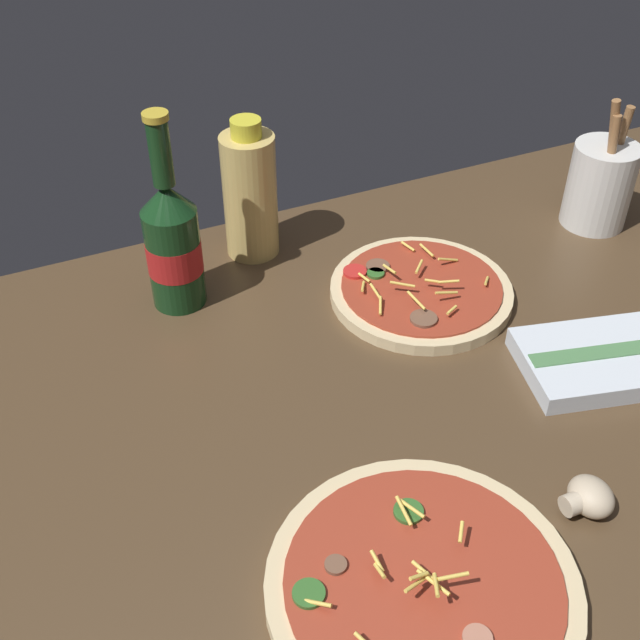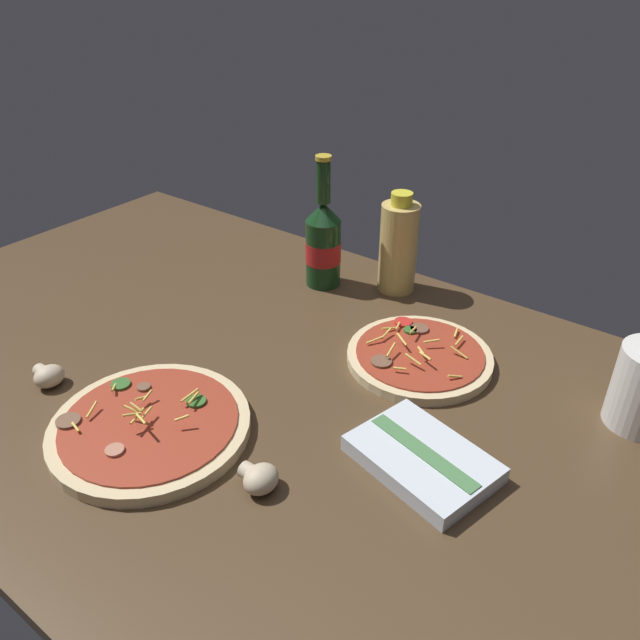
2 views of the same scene
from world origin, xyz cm
name	(u,v)px [view 2 (image 2 of 2)]	position (x,y,z in cm)	size (l,w,h in cm)	color
counter_slab	(275,387)	(0.00, 0.00, 1.25)	(160.00, 90.00, 2.50)	#4C3823
pizza_near	(150,426)	(-6.13, -19.31, 3.52)	(27.58, 27.58, 5.03)	beige
pizza_far	(419,356)	(15.25, 18.01, 3.43)	(23.38, 23.38, 3.71)	beige
beer_bottle	(323,242)	(-13.11, 30.12, 11.36)	(6.85, 6.85, 25.61)	#143819
oil_bottle	(398,246)	(-0.53, 36.94, 11.46)	(7.22, 7.22, 19.49)	#D6B766
mushroom_left	(48,376)	(-27.01, -21.44, 4.13)	(4.90, 4.67, 3.27)	beige
mushroom_right	(259,478)	(12.85, -17.93, 4.19)	(5.08, 4.83, 3.38)	beige
dish_towel	(422,459)	(27.11, -2.41, 3.71)	(20.31, 16.28, 2.56)	silver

